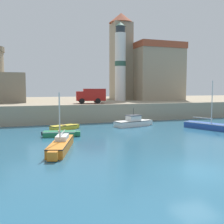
{
  "coord_description": "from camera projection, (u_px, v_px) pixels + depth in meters",
  "views": [
    {
      "loc": [
        -9.25,
        -12.34,
        4.68
      ],
      "look_at": [
        0.63,
        16.89,
        2.0
      ],
      "focal_mm": 42.0,
      "sensor_mm": 36.0,
      "label": 1
    }
  ],
  "objects": [
    {
      "name": "ground_plane",
      "position": [
        196.0,
        171.0,
        15.0
      ],
      "size": [
        200.0,
        200.0,
        0.0
      ],
      "primitive_type": "plane",
      "color": "#28607F"
    },
    {
      "name": "truck_on_quay",
      "position": [
        91.0,
        95.0,
        39.36
      ],
      "size": [
        4.55,
        2.68,
        2.2
      ],
      "color": "#AD1E19",
      "rests_on": "quay_seawall"
    },
    {
      "name": "sailboat_blue_1",
      "position": [
        209.0,
        126.0,
        30.76
      ],
      "size": [
        3.39,
        6.33,
        5.67
      ],
      "color": "#284C9E",
      "rests_on": "ground"
    },
    {
      "name": "lighthouse",
      "position": [
        120.0,
        63.0,
        48.66
      ],
      "size": [
        2.05,
        2.05,
        14.46
      ],
      "color": "silver",
      "rests_on": "quay_seawall"
    },
    {
      "name": "dinghy_green_2",
      "position": [
        60.0,
        134.0,
        26.01
      ],
      "size": [
        3.84,
        1.85,
        0.61
      ],
      "color": "#237A4C",
      "rests_on": "ground"
    },
    {
      "name": "sailboat_orange_0",
      "position": [
        61.0,
        145.0,
        20.11
      ],
      "size": [
        2.9,
        6.32,
        4.44
      ],
      "color": "orange",
      "rests_on": "ground"
    },
    {
      "name": "church",
      "position": [
        142.0,
        71.0,
        56.57
      ],
      "size": [
        13.68,
        18.04,
        17.15
      ],
      "color": "gray",
      "rests_on": "quay_seawall"
    },
    {
      "name": "motorboat_white_4",
      "position": [
        133.0,
        122.0,
        33.35
      ],
      "size": [
        5.48,
        2.76,
        2.32
      ],
      "color": "white",
      "rests_on": "ground"
    },
    {
      "name": "quay_seawall",
      "position": [
        70.0,
        105.0,
        55.13
      ],
      "size": [
        120.0,
        40.0,
        2.57
      ],
      "primitive_type": "cube",
      "color": "gray",
      "rests_on": "ground"
    },
    {
      "name": "dinghy_yellow_5",
      "position": [
        64.0,
        127.0,
        30.55
      ],
      "size": [
        3.62,
        2.28,
        0.59
      ],
      "color": "yellow",
      "rests_on": "ground"
    }
  ]
}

